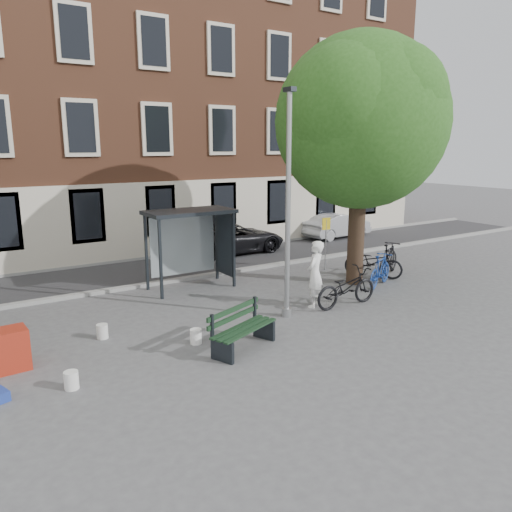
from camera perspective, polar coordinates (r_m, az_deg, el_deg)
The scene contains 21 objects.
ground at distance 14.06m, azimuth 3.51°, elevation -6.87°, with size 90.00×90.00×0.00m, color #4C4C4F.
road at distance 19.90m, azimuth -8.51°, elevation -1.15°, with size 40.00×4.00×0.01m, color #28282B.
curb_near at distance 18.13m, azimuth -5.89°, elevation -2.24°, with size 40.00×0.25×0.12m, color gray.
curb_far at distance 21.68m, azimuth -10.71°, elevation 0.05°, with size 40.00×0.25×0.12m, color gray.
building_row at distance 25.05m, azimuth -15.03°, elevation 17.48°, with size 30.00×8.00×14.00m, color brown.
lamppost at distance 13.40m, azimuth 3.67°, elevation 4.43°, with size 0.28×0.35×6.11m.
tree_right at distance 16.96m, azimuth 12.27°, elevation 15.47°, with size 5.76×5.60×8.20m.
bus_shelter at distance 16.69m, azimuth -6.49°, elevation 2.98°, with size 2.85×1.45×2.62m.
painter at distance 14.67m, azimuth 6.75°, elevation -2.06°, with size 0.72×0.47×1.98m, color white.
bench at distance 11.74m, azimuth -1.60°, elevation -8.51°, with size 1.99×1.27×0.98m.
bike_a at distance 14.94m, azimuth 10.28°, elevation -3.56°, with size 0.76×2.19×1.15m, color black.
bike_b at distance 17.29m, azimuth 14.00°, elevation -1.58°, with size 0.53×1.86×1.12m, color navy.
bike_c at distance 18.45m, azimuth 13.26°, elevation -0.69°, with size 0.73×2.10×1.10m, color black.
bike_d at distance 18.83m, azimuth 14.90°, elevation -0.34°, with size 0.57×2.02×1.21m, color black.
car_dark at distance 22.03m, azimuth -2.70°, elevation 2.06°, with size 2.20×4.76×1.32m, color black.
car_silver at distance 26.05m, azimuth 9.29°, elevation 3.47°, with size 1.34×3.84×1.26m, color #A8AAB0.
red_stand at distance 11.90m, azimuth -26.75°, elevation -9.63°, with size 0.90×0.60×0.90m, color maroon.
bucket_a at distance 10.67m, azimuth -20.35°, elevation -13.17°, with size 0.28×0.28×0.36m, color white.
bucket_b at distance 12.22m, azimuth -6.89°, elevation -9.11°, with size 0.28×0.28×0.36m, color white.
bucket_c at distance 13.00m, azimuth -17.16°, elevation -8.23°, with size 0.28×0.28×0.36m, color silver.
notice_sign at distance 19.02m, azimuth 8.01°, elevation 2.76°, with size 0.35×0.08×2.01m.
Camera 1 is at (-7.90, -10.66, 4.67)m, focal length 35.00 mm.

